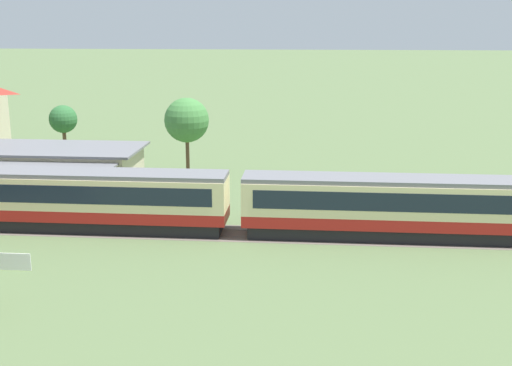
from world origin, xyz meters
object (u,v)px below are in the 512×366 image
(passenger_train, at_px, (239,201))
(yard_tree_0, at_px, (63,120))
(station_building, at_px, (55,169))
(yard_tree_2, at_px, (187,120))

(passenger_train, bearing_deg, yard_tree_0, 134.51)
(station_building, height_order, yard_tree_2, yard_tree_2)
(station_building, xyz_separation_m, yard_tree_2, (10.56, 5.23, 3.57))
(station_building, distance_m, yard_tree_0, 11.27)
(yard_tree_0, bearing_deg, yard_tree_2, -20.86)
(yard_tree_0, xyz_separation_m, yard_tree_2, (13.76, -5.24, 0.90))
(yard_tree_0, distance_m, yard_tree_2, 14.75)
(station_building, distance_m, yard_tree_2, 12.31)
(passenger_train, xyz_separation_m, yard_tree_2, (-6.55, 15.41, 3.17))
(passenger_train, xyz_separation_m, station_building, (-17.11, 10.18, -0.40))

